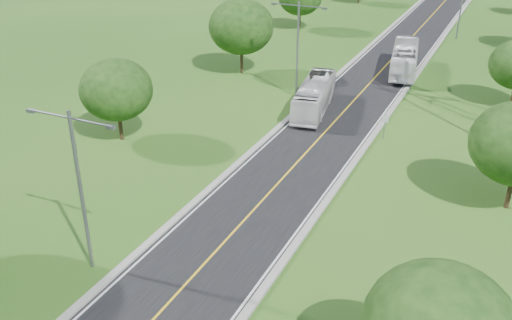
{
  "coord_description": "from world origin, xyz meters",
  "views": [
    {
      "loc": [
        14.82,
        -9.0,
        20.87
      ],
      "look_at": [
        -0.69,
        23.78,
        3.0
      ],
      "focal_mm": 40.0,
      "sensor_mm": 36.0,
      "label": 1
    }
  ],
  "objects": [
    {
      "name": "road",
      "position": [
        0.0,
        66.0,
        0.03
      ],
      "size": [
        8.0,
        150.0,
        0.06
      ],
      "primitive_type": "cube",
      "color": "black",
      "rests_on": "ground"
    },
    {
      "name": "streetlight_near_left",
      "position": [
        -6.0,
        12.0,
        5.94
      ],
      "size": [
        5.9,
        0.25,
        10.0
      ],
      "color": "slate",
      "rests_on": "ground"
    },
    {
      "name": "ground",
      "position": [
        0.0,
        60.0,
        0.0
      ],
      "size": [
        260.0,
        260.0,
        0.0
      ],
      "primitive_type": "plane",
      "color": "#1F4C15",
      "rests_on": "ground"
    },
    {
      "name": "bus_inbound",
      "position": [
        -2.85,
        41.92,
        1.6
      ],
      "size": [
        4.37,
        11.31,
        3.07
      ],
      "primitive_type": "imported",
      "rotation": [
        0.0,
        0.0,
        0.17
      ],
      "color": "silver",
      "rests_on": "road"
    },
    {
      "name": "tree_lc",
      "position": [
        -15.0,
        50.0,
        5.58
      ],
      "size": [
        7.56,
        7.56,
        8.79
      ],
      "color": "black",
      "rests_on": "ground"
    },
    {
      "name": "speed_limit_sign",
      "position": [
        5.2,
        37.98,
        1.6
      ],
      "size": [
        0.55,
        0.09,
        2.4
      ],
      "color": "slate",
      "rests_on": "ground"
    },
    {
      "name": "bus_outbound",
      "position": [
        2.52,
        58.41,
        1.73
      ],
      "size": [
        4.81,
        12.32,
        3.35
      ],
      "primitive_type": "imported",
      "rotation": [
        0.0,
        0.0,
        3.31
      ],
      "color": "white",
      "rests_on": "road"
    },
    {
      "name": "tree_lb",
      "position": [
        -16.0,
        28.0,
        4.64
      ],
      "size": [
        6.3,
        6.3,
        7.33
      ],
      "color": "black",
      "rests_on": "ground"
    },
    {
      "name": "streetlight_mid_left",
      "position": [
        -6.0,
        45.0,
        5.94
      ],
      "size": [
        5.9,
        0.25,
        10.0
      ],
      "color": "slate",
      "rests_on": "ground"
    },
    {
      "name": "curb_left",
      "position": [
        -4.25,
        66.0,
        0.11
      ],
      "size": [
        0.5,
        150.0,
        0.22
      ],
      "primitive_type": "cube",
      "color": "gray",
      "rests_on": "ground"
    },
    {
      "name": "curb_right",
      "position": [
        4.25,
        66.0,
        0.11
      ],
      "size": [
        0.5,
        150.0,
        0.22
      ],
      "primitive_type": "cube",
      "color": "gray",
      "rests_on": "ground"
    }
  ]
}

